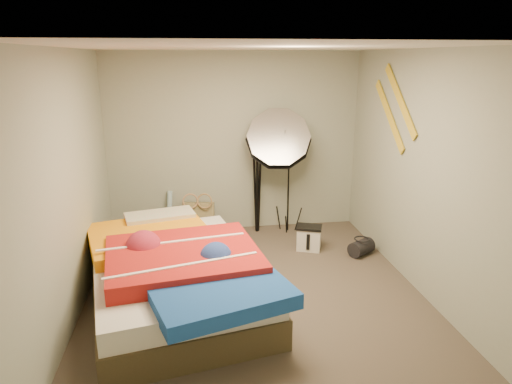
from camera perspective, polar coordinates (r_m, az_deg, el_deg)
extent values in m
plane|color=#4E4239|center=(4.95, -0.14, -12.64)|extent=(4.00, 4.00, 0.00)
plane|color=silver|center=(4.32, -0.16, 17.66)|extent=(4.00, 4.00, 0.00)
plane|color=gray|center=(6.42, -2.72, 6.07)|extent=(3.50, 0.00, 3.50)
plane|color=gray|center=(2.63, 6.19, -9.86)|extent=(3.50, 0.00, 3.50)
plane|color=gray|center=(4.58, -22.38, 0.51)|extent=(0.00, 4.00, 4.00)
plane|color=gray|center=(5.03, 20.02, 2.13)|extent=(0.00, 4.00, 4.00)
cube|color=tan|center=(6.52, -7.18, -3.26)|extent=(0.46, 0.24, 0.45)
cylinder|color=#5E9FBC|center=(6.54, -10.77, -2.56)|extent=(0.13, 0.19, 0.62)
cube|color=silver|center=(5.99, 6.63, -5.82)|extent=(0.35, 0.30, 0.30)
cylinder|color=black|center=(5.96, 13.03, -6.78)|extent=(0.38, 0.34, 0.20)
cube|color=gold|center=(5.43, 17.59, 10.88)|extent=(0.02, 0.91, 0.78)
cube|color=gold|center=(5.68, 16.33, 9.17)|extent=(0.02, 0.91, 0.78)
cube|color=#463B26|center=(4.79, -9.92, -12.02)|extent=(1.98, 2.50, 0.29)
cube|color=silver|center=(4.68, -10.07, -9.36)|extent=(1.92, 2.45, 0.20)
cube|color=orange|center=(5.06, -13.03, -5.70)|extent=(1.47, 1.36, 0.16)
cube|color=red|center=(4.46, -9.08, -8.24)|extent=(1.57, 1.38, 0.18)
cube|color=#1B4EAD|center=(3.92, -4.68, -12.31)|extent=(1.34, 1.19, 0.13)
cube|color=#D59698|center=(5.48, -11.90, -3.38)|extent=(0.85, 0.53, 0.16)
cylinder|color=black|center=(6.44, 4.07, 1.18)|extent=(0.03, 0.03, 1.43)
cube|color=black|center=(6.29, 4.20, 7.05)|extent=(0.07, 0.07, 0.09)
cone|color=silver|center=(6.18, 2.81, 6.49)|extent=(1.15, 0.89, 1.05)
cylinder|color=black|center=(6.42, 0.16, -0.10)|extent=(0.05, 0.05, 1.15)
cube|color=black|center=(6.27, 0.17, 5.45)|extent=(0.09, 0.09, 0.12)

